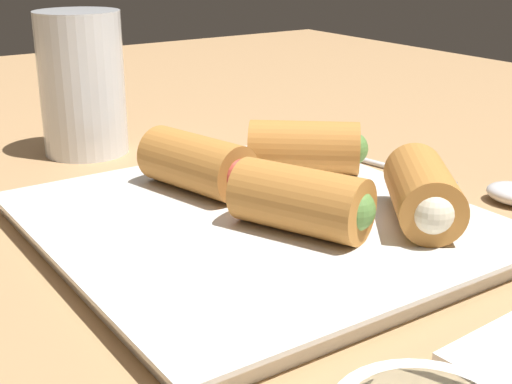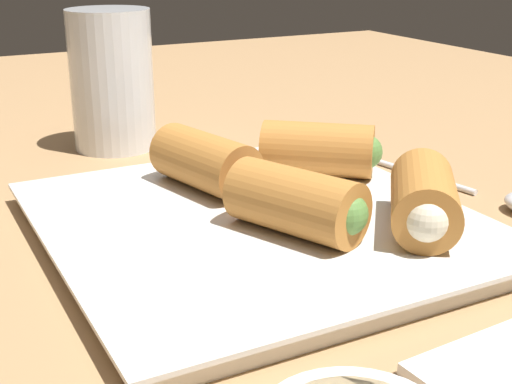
% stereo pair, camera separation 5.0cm
% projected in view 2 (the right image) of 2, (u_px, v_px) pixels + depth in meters
% --- Properties ---
extents(table_surface, '(1.80, 1.40, 0.02)m').
position_uv_depth(table_surface, '(315.00, 264.00, 0.46)').
color(table_surface, '#A87F54').
rests_on(table_surface, ground).
extents(serving_plate, '(0.28, 0.27, 0.01)m').
position_uv_depth(serving_plate, '(256.00, 226.00, 0.47)').
color(serving_plate, silver).
rests_on(serving_plate, table_surface).
extents(roll_front_left, '(0.09, 0.07, 0.04)m').
position_uv_depth(roll_front_left, '(300.00, 202.00, 0.43)').
color(roll_front_left, '#B77533').
rests_on(roll_front_left, serving_plate).
extents(roll_front_right, '(0.08, 0.09, 0.04)m').
position_uv_depth(roll_front_right, '(323.00, 149.00, 0.54)').
color(roll_front_right, '#B77533').
rests_on(roll_front_right, serving_plate).
extents(roll_back_left, '(0.09, 0.08, 0.04)m').
position_uv_depth(roll_back_left, '(424.00, 201.00, 0.44)').
color(roll_back_left, '#B77533').
rests_on(roll_back_left, serving_plate).
extents(roll_back_right, '(0.09, 0.06, 0.04)m').
position_uv_depth(roll_back_right, '(209.00, 163.00, 0.51)').
color(roll_back_right, '#B77533').
rests_on(roll_back_right, serving_plate).
extents(drinking_glass, '(0.08, 0.08, 0.13)m').
position_uv_depth(drinking_glass, '(112.00, 80.00, 0.65)').
color(drinking_glass, silver).
rests_on(drinking_glass, table_surface).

